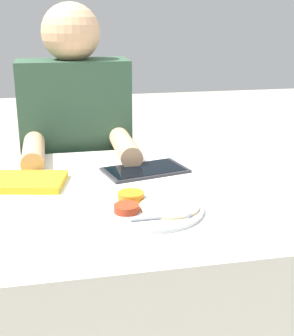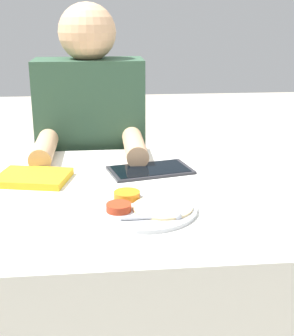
# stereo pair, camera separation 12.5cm
# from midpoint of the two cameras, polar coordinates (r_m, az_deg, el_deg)

# --- Properties ---
(dining_table) EXTENTS (1.18, 0.82, 0.73)m
(dining_table) POSITION_cam_midpoint_polar(r_m,az_deg,el_deg) (1.43, -2.53, -16.52)
(dining_table) COLOR silver
(dining_table) RESTS_ON ground_plane
(thali_tray) EXTENTS (0.26, 0.26, 0.03)m
(thali_tray) POSITION_cam_midpoint_polar(r_m,az_deg,el_deg) (1.13, -2.87, -4.91)
(thali_tray) COLOR #B7BABF
(thali_tray) RESTS_ON dining_table
(red_notebook) EXTENTS (0.22, 0.19, 0.02)m
(red_notebook) POSITION_cam_midpoint_polar(r_m,az_deg,el_deg) (1.35, -16.85, -1.71)
(red_notebook) COLOR silver
(red_notebook) RESTS_ON dining_table
(tablet_device) EXTENTS (0.27, 0.19, 0.01)m
(tablet_device) POSITION_cam_midpoint_polar(r_m,az_deg,el_deg) (1.41, -2.79, -0.29)
(tablet_device) COLOR #28282D
(tablet_device) RESTS_ON dining_table
(person_diner) EXTENTS (0.39, 0.48, 1.22)m
(person_diner) POSITION_cam_midpoint_polar(r_m,az_deg,el_deg) (1.81, -10.38, -1.41)
(person_diner) COLOR black
(person_diner) RESTS_ON ground_plane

